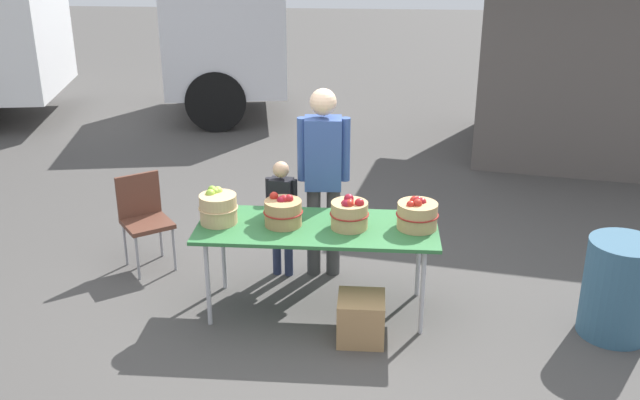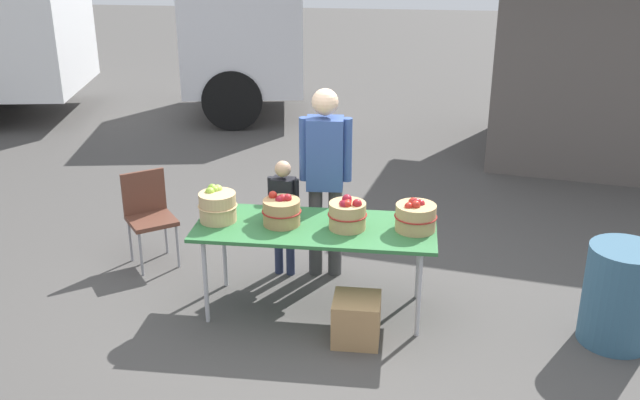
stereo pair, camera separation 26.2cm
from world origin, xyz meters
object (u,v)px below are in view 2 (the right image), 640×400
apple_basket_red_1 (347,214)px  box_truck (10,21)px  apple_basket_red_2 (416,216)px  child_customer (284,209)px  apple_basket_green_0 (217,206)px  trash_barrel (620,295)px  market_table (315,231)px  apple_basket_red_0 (281,211)px  vendor_adult (326,169)px  produce_crate (356,319)px  folding_chair (149,211)px

apple_basket_red_1 → box_truck: size_ratio=0.04×
apple_basket_red_2 → child_customer: 1.29m
apple_basket_green_0 → trash_barrel: apple_basket_green_0 is taller
market_table → apple_basket_red_2: size_ratio=5.69×
apple_basket_red_0 → apple_basket_red_1: (0.52, -0.01, 0.01)m
apple_basket_red_0 → apple_basket_red_2: apple_basket_red_2 is taller
apple_basket_red_2 → vendor_adult: vendor_adult is taller
apple_basket_red_0 → child_customer: child_customer is taller
market_table → apple_basket_red_1: bearing=-3.5°
trash_barrel → produce_crate: (-1.95, -0.24, -0.21)m
apple_basket_red_1 → apple_basket_red_2: 0.53m
market_table → produce_crate: bearing=-48.7°
child_customer → produce_crate: 1.33m
folding_chair → apple_basket_red_0: bearing=-63.3°
market_table → trash_barrel: size_ratio=2.44×
vendor_adult → produce_crate: bearing=105.2°
apple_basket_green_0 → apple_basket_red_0: apple_basket_green_0 is taller
vendor_adult → trash_barrel: size_ratio=2.18×
apple_basket_green_0 → apple_basket_red_2: bearing=0.4°
box_truck → apple_basket_red_0: bearing=-56.3°
apple_basket_green_0 → apple_basket_red_1: apple_basket_green_0 is taller
child_customer → apple_basket_red_2: bearing=161.5°
vendor_adult → box_truck: size_ratio=0.21×
market_table → apple_basket_red_2: (0.78, 0.02, 0.16)m
vendor_adult → apple_basket_red_2: bearing=137.8°
market_table → trash_barrel: 2.35m
apple_basket_red_0 → vendor_adult: size_ratio=0.18×
market_table → box_truck: box_truck is taller
box_truck → produce_crate: 8.43m
apple_basket_green_0 → vendor_adult: 1.02m
child_customer → trash_barrel: child_customer is taller
apple_basket_red_0 → child_customer: bearing=98.6°
vendor_adult → trash_barrel: vendor_adult is taller
apple_basket_red_0 → trash_barrel: apple_basket_red_0 is taller
apple_basket_green_0 → child_customer: (0.43, 0.58, -0.25)m
child_customer → apple_basket_red_0: bearing=106.7°
apple_basket_green_0 → produce_crate: size_ratio=0.89×
child_customer → box_truck: box_truck is taller
trash_barrel → folding_chair: bearing=167.6°
trash_barrel → produce_crate: 1.97m
apple_basket_green_0 → apple_basket_red_2: size_ratio=0.94×
box_truck → folding_chair: 6.24m
vendor_adult → apple_basket_red_1: bearing=107.1°
trash_barrel → market_table: bearing=175.5°
folding_chair → apple_basket_red_1: bearing=-57.0°
apple_basket_red_0 → vendor_adult: (0.27, 0.64, 0.14)m
market_table → trash_barrel: bearing=-4.5°
child_customer → folding_chair: size_ratio=1.25×
apple_basket_green_0 → trash_barrel: (3.11, -0.20, -0.49)m
child_customer → trash_barrel: 2.80m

